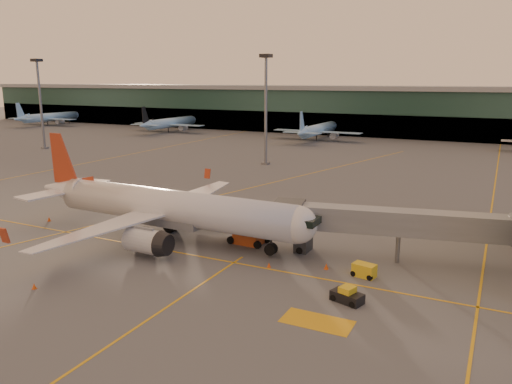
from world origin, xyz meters
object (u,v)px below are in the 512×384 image
at_px(gpu_cart, 364,270).
at_px(pushback_tug, 347,296).
at_px(main_airplane, 164,208).
at_px(catering_truck, 247,222).

height_order(gpu_cart, pushback_tug, pushback_tug).
xyz_separation_m(main_airplane, gpu_cart, (26.07, -1.14, -3.43)).
bearing_deg(pushback_tug, main_airplane, -178.85).
bearing_deg(catering_truck, main_airplane, -161.14).
xyz_separation_m(catering_truck, pushback_tug, (15.97, -10.90, -2.07)).
xyz_separation_m(main_airplane, catering_truck, (10.25, 3.09, -1.43)).
relative_size(main_airplane, pushback_tug, 12.94).
bearing_deg(main_airplane, catering_truck, 17.56).
bearing_deg(catering_truck, gpu_cart, -12.88).
relative_size(main_airplane, catering_truck, 6.78).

